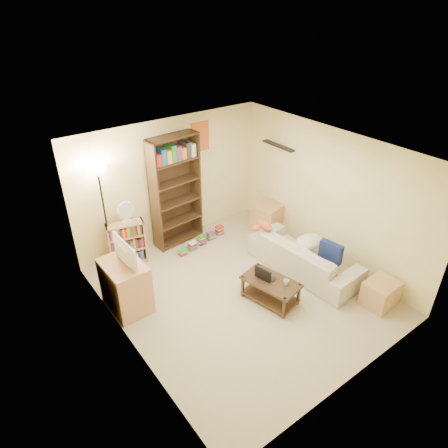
# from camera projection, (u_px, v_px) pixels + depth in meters

# --- Properties ---
(room) EXTENTS (4.50, 4.54, 2.52)m
(room) POSITION_uv_depth(u_px,v_px,m) (243.00, 209.00, 6.03)
(room) COLOR tan
(room) RESTS_ON ground
(sofa) EXTENTS (2.23, 1.13, 0.62)m
(sofa) POSITION_uv_depth(u_px,v_px,m) (304.00, 256.00, 7.23)
(sofa) COLOR #BFB29E
(sofa) RESTS_ON ground
(navy_pillow) EXTENTS (0.19, 0.42, 0.36)m
(navy_pillow) POSITION_uv_depth(u_px,v_px,m) (331.00, 252.00, 6.85)
(navy_pillow) COLOR navy
(navy_pillow) RESTS_ON sofa
(cream_blanket) EXTENTS (0.57, 0.40, 0.24)m
(cream_blanket) POSITION_uv_depth(u_px,v_px,m) (309.00, 242.00, 7.24)
(cream_blanket) COLOR silver
(cream_blanket) RESTS_ON sofa
(tabby_cat) EXTENTS (0.49, 0.20, 0.17)m
(tabby_cat) POSITION_uv_depth(u_px,v_px,m) (263.00, 226.00, 7.41)
(tabby_cat) COLOR #CA602A
(tabby_cat) RESTS_ON sofa
(coffee_table) EXTENTS (0.71, 1.01, 0.41)m
(coffee_table) POSITION_uv_depth(u_px,v_px,m) (271.00, 288.00, 6.54)
(coffee_table) COLOR #3E2B18
(coffee_table) RESTS_ON ground
(laptop) EXTENTS (0.45, 0.43, 0.02)m
(laptop) POSITION_uv_depth(u_px,v_px,m) (267.00, 276.00, 6.56)
(laptop) COLOR black
(laptop) RESTS_ON coffee_table
(laptop_screen) EXTENTS (0.08, 0.30, 0.21)m
(laptop_screen) POSITION_uv_depth(u_px,v_px,m) (263.00, 274.00, 6.42)
(laptop_screen) COLOR white
(laptop_screen) RESTS_ON laptop
(mug) EXTENTS (0.14, 0.14, 0.09)m
(mug) POSITION_uv_depth(u_px,v_px,m) (286.00, 282.00, 6.36)
(mug) COLOR silver
(mug) RESTS_ON coffee_table
(tv_remote) EXTENTS (0.13, 0.17, 0.02)m
(tv_remote) POSITION_uv_depth(u_px,v_px,m) (259.00, 270.00, 6.70)
(tv_remote) COLOR black
(tv_remote) RESTS_ON coffee_table
(tv_stand) EXTENTS (0.59, 0.81, 0.85)m
(tv_stand) POSITION_uv_depth(u_px,v_px,m) (126.00, 286.00, 6.33)
(tv_stand) COLOR tan
(tv_stand) RESTS_ON ground
(television) EXTENTS (0.71, 0.14, 0.40)m
(television) POSITION_uv_depth(u_px,v_px,m) (121.00, 253.00, 6.01)
(television) COLOR black
(television) RESTS_ON tv_stand
(tall_bookshelf) EXTENTS (1.03, 0.42, 2.22)m
(tall_bookshelf) POSITION_uv_depth(u_px,v_px,m) (176.00, 189.00, 7.67)
(tall_bookshelf) COLOR #3F2D18
(tall_bookshelf) RESTS_ON ground
(short_bookshelf) EXTENTS (0.71, 0.42, 0.86)m
(short_bookshelf) POSITION_uv_depth(u_px,v_px,m) (127.00, 243.00, 7.39)
(short_bookshelf) COLOR tan
(short_bookshelf) RESTS_ON ground
(desk_fan) EXTENTS (0.31, 0.17, 0.43)m
(desk_fan) POSITION_uv_depth(u_px,v_px,m) (126.00, 212.00, 7.05)
(desk_fan) COLOR silver
(desk_fan) RESTS_ON short_bookshelf
(floor_lamp) EXTENTS (0.33, 0.33, 1.95)m
(floor_lamp) POSITION_uv_depth(u_px,v_px,m) (101.00, 190.00, 6.74)
(floor_lamp) COLOR black
(floor_lamp) RESTS_ON ground
(side_table) EXTENTS (0.65, 0.65, 0.61)m
(side_table) POSITION_uv_depth(u_px,v_px,m) (267.00, 218.00, 8.46)
(side_table) COLOR tan
(side_table) RESTS_ON ground
(end_cabinet) EXTENTS (0.54, 0.46, 0.44)m
(end_cabinet) POSITION_uv_depth(u_px,v_px,m) (380.00, 293.00, 6.48)
(end_cabinet) COLOR tan
(end_cabinet) RESTS_ON ground
(book_stacks) EXTENTS (1.19, 0.33, 0.21)m
(book_stacks) POSITION_uv_depth(u_px,v_px,m) (203.00, 240.00, 8.12)
(book_stacks) COLOR red
(book_stacks) RESTS_ON ground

